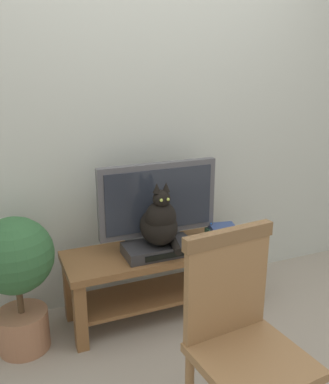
{
  "coord_description": "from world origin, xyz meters",
  "views": [
    {
      "loc": [
        -0.94,
        -1.78,
        1.63
      ],
      "look_at": [
        -0.02,
        0.45,
        0.86
      ],
      "focal_mm": 39.7,
      "sensor_mm": 36.0,
      "label": 1
    }
  ],
  "objects": [
    {
      "name": "ground_plane",
      "position": [
        0.0,
        0.0,
        0.0
      ],
      "size": [
        12.0,
        12.0,
        0.0
      ],
      "primitive_type": "plane",
      "color": "gray"
    },
    {
      "name": "back_wall",
      "position": [
        0.0,
        0.88,
        1.4
      ],
      "size": [
        7.0,
        0.12,
        2.8
      ],
      "primitive_type": "cube",
      "color": "#B7BCB2",
      "rests_on": "ground"
    },
    {
      "name": "tv_stand",
      "position": [
        -0.02,
        0.5,
        0.33
      ],
      "size": [
        1.24,
        0.43,
        0.47
      ],
      "color": "brown",
      "rests_on": "ground"
    },
    {
      "name": "tv",
      "position": [
        -0.02,
        0.55,
        0.75
      ],
      "size": [
        0.77,
        0.2,
        0.55
      ],
      "color": "#4C4C51",
      "rests_on": "tv_stand"
    },
    {
      "name": "media_box",
      "position": [
        -0.06,
        0.44,
        0.5
      ],
      "size": [
        0.43,
        0.23,
        0.07
      ],
      "color": "#2D2D30",
      "rests_on": "tv_stand"
    },
    {
      "name": "cat",
      "position": [
        -0.06,
        0.42,
        0.68
      ],
      "size": [
        0.22,
        0.34,
        0.4
      ],
      "color": "black",
      "rests_on": "media_box"
    },
    {
      "name": "wooden_chair",
      "position": [
        -0.08,
        -0.52,
        0.55
      ],
      "size": [
        0.46,
        0.46,
        0.96
      ],
      "color": "olive",
      "rests_on": "ground"
    },
    {
      "name": "book_stack",
      "position": [
        0.42,
        0.47,
        0.51
      ],
      "size": [
        0.22,
        0.19,
        0.09
      ],
      "color": "#B2332D",
      "rests_on": "tv_stand"
    },
    {
      "name": "potted_plant",
      "position": [
        -0.89,
        0.47,
        0.49
      ],
      "size": [
        0.43,
        0.43,
        0.81
      ],
      "color": "#9E6B4C",
      "rests_on": "ground"
    }
  ]
}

